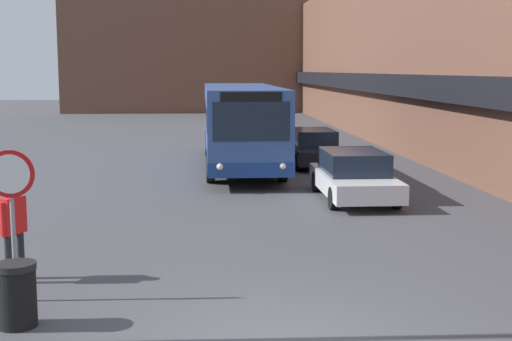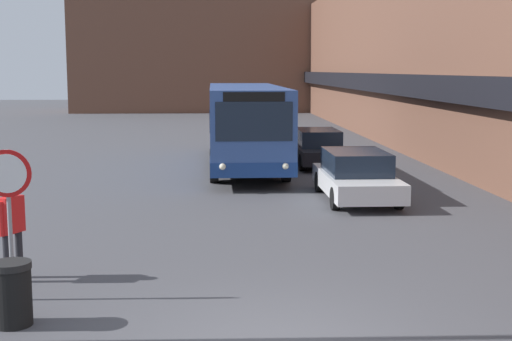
{
  "view_description": "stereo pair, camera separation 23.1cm",
  "coord_description": "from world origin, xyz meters",
  "px_view_note": "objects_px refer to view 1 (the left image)",
  "views": [
    {
      "loc": [
        -1.13,
        -9.26,
        3.7
      ],
      "look_at": [
        0.07,
        6.39,
        1.47
      ],
      "focal_mm": 50.0,
      "sensor_mm": 36.0,
      "label": 1
    },
    {
      "loc": [
        -0.9,
        -9.27,
        3.7
      ],
      "look_at": [
        0.07,
        6.39,
        1.47
      ],
      "focal_mm": 50.0,
      "sensor_mm": 36.0,
      "label": 2
    }
  ],
  "objects_px": {
    "trash_bin": "(17,295)",
    "pedestrian": "(13,223)",
    "stop_sign": "(11,192)",
    "parked_car_front": "(354,175)",
    "parked_car_middle": "(313,147)",
    "city_bus": "(241,123)"
  },
  "relations": [
    {
      "from": "parked_car_middle",
      "to": "pedestrian",
      "type": "height_order",
      "value": "pedestrian"
    },
    {
      "from": "city_bus",
      "to": "parked_car_middle",
      "type": "relative_size",
      "value": 2.49
    },
    {
      "from": "pedestrian",
      "to": "trash_bin",
      "type": "relative_size",
      "value": 1.83
    },
    {
      "from": "parked_car_front",
      "to": "parked_car_middle",
      "type": "xyz_separation_m",
      "value": [
        0.0,
        7.46,
        -0.0
      ]
    },
    {
      "from": "stop_sign",
      "to": "pedestrian",
      "type": "relative_size",
      "value": 1.42
    },
    {
      "from": "parked_car_middle",
      "to": "trash_bin",
      "type": "bearing_deg",
      "value": -112.24
    },
    {
      "from": "city_bus",
      "to": "parked_car_front",
      "type": "bearing_deg",
      "value": -67.74
    },
    {
      "from": "city_bus",
      "to": "stop_sign",
      "type": "relative_size",
      "value": 4.77
    },
    {
      "from": "city_bus",
      "to": "stop_sign",
      "type": "distance_m",
      "value": 16.19
    },
    {
      "from": "parked_car_front",
      "to": "stop_sign",
      "type": "xyz_separation_m",
      "value": [
        -7.34,
        -8.58,
        1.09
      ]
    },
    {
      "from": "pedestrian",
      "to": "stop_sign",
      "type": "bearing_deg",
      "value": -137.7
    },
    {
      "from": "parked_car_front",
      "to": "trash_bin",
      "type": "xyz_separation_m",
      "value": [
        -7.03,
        -9.73,
        -0.22
      ]
    },
    {
      "from": "trash_bin",
      "to": "pedestrian",
      "type": "bearing_deg",
      "value": 104.83
    },
    {
      "from": "pedestrian",
      "to": "city_bus",
      "type": "bearing_deg",
      "value": 9.52
    },
    {
      "from": "stop_sign",
      "to": "trash_bin",
      "type": "height_order",
      "value": "stop_sign"
    },
    {
      "from": "parked_car_middle",
      "to": "stop_sign",
      "type": "distance_m",
      "value": 17.67
    },
    {
      "from": "stop_sign",
      "to": "parked_car_middle",
      "type": "bearing_deg",
      "value": 65.41
    },
    {
      "from": "parked_car_front",
      "to": "trash_bin",
      "type": "distance_m",
      "value": 12.0
    },
    {
      "from": "parked_car_front",
      "to": "parked_car_middle",
      "type": "bearing_deg",
      "value": 90.0
    },
    {
      "from": "parked_car_front",
      "to": "city_bus",
      "type": "bearing_deg",
      "value": 112.26
    },
    {
      "from": "stop_sign",
      "to": "trash_bin",
      "type": "bearing_deg",
      "value": -74.75
    },
    {
      "from": "stop_sign",
      "to": "pedestrian",
      "type": "bearing_deg",
      "value": 104.42
    }
  ]
}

